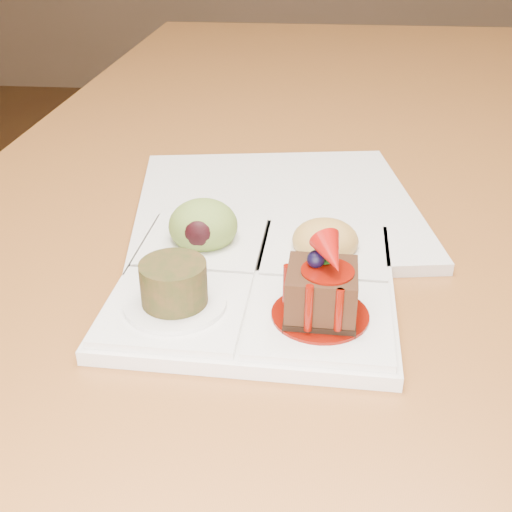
{
  "coord_description": "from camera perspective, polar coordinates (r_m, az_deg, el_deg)",
  "views": [
    {
      "loc": [
        -0.08,
        -0.9,
        1.05
      ],
      "look_at": [
        -0.13,
        -0.43,
        0.79
      ],
      "focal_mm": 45.0,
      "sensor_mm": 36.0,
      "label": 1
    }
  ],
  "objects": [
    {
      "name": "dining_table",
      "position": [
        0.97,
        10.09,
        6.91
      ],
      "size": [
        1.0,
        1.8,
        0.75
      ],
      "color": "brown",
      "rests_on": "ground"
    },
    {
      "name": "second_plate",
      "position": [
        0.69,
        1.77,
        4.49
      ],
      "size": [
        0.33,
        0.33,
        0.01
      ],
      "primitive_type": "cube",
      "rotation": [
        0.0,
        0.0,
        0.16
      ],
      "color": "white",
      "rests_on": "dining_table"
    },
    {
      "name": "ground",
      "position": [
        1.38,
        7.5,
        -20.31
      ],
      "size": [
        6.0,
        6.0,
        0.0
      ],
      "primitive_type": "plane",
      "color": "#543718"
    },
    {
      "name": "sampler_plate",
      "position": [
        0.54,
        -0.11,
        -1.33
      ],
      "size": [
        0.24,
        0.24,
        0.09
      ],
      "rotation": [
        0.0,
        0.0,
        -0.03
      ],
      "color": "white",
      "rests_on": "dining_table"
    }
  ]
}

